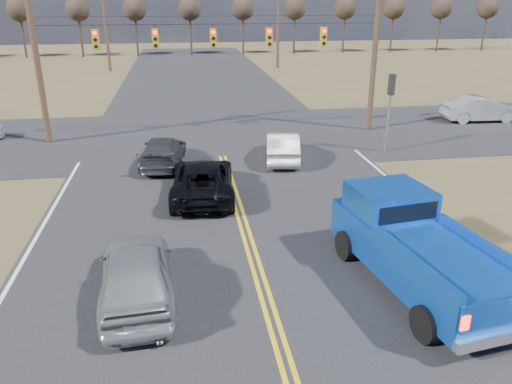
{
  "coord_description": "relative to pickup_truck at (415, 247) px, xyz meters",
  "views": [
    {
      "loc": [
        -1.94,
        -9.43,
        7.33
      ],
      "look_at": [
        0.32,
        5.26,
        1.5
      ],
      "focal_mm": 35.0,
      "sensor_mm": 36.0,
      "label": 1
    }
  ],
  "objects": [
    {
      "name": "treeline",
      "position": [
        -4.04,
        25.36,
        4.58
      ],
      "size": [
        87.0,
        117.8,
        7.4
      ],
      "color": "#33261C",
      "rests_on": "ground"
    },
    {
      "name": "road_main",
      "position": [
        -4.04,
        8.4,
        -1.12
      ],
      "size": [
        14.0,
        120.0,
        0.02
      ],
      "primitive_type": "cube",
      "color": "#28282B",
      "rests_on": "ground"
    },
    {
      "name": "dgrey_car_queue",
      "position": [
        -6.87,
        11.54,
        -0.47
      ],
      "size": [
        2.3,
        4.67,
        1.3
      ],
      "primitive_type": "imported",
      "rotation": [
        0.0,
        0.0,
        3.03
      ],
      "color": "#36373C",
      "rests_on": "ground"
    },
    {
      "name": "silver_suv",
      "position": [
        -7.32,
        0.35,
        -0.34
      ],
      "size": [
        2.17,
        4.69,
        1.56
      ],
      "primitive_type": "imported",
      "rotation": [
        0.0,
        0.0,
        3.22
      ],
      "color": "gray",
      "rests_on": "ground"
    },
    {
      "name": "black_suv",
      "position": [
        -5.25,
        7.33,
        -0.42
      ],
      "size": [
        2.69,
        5.23,
        1.41
      ],
      "primitive_type": "imported",
      "rotation": [
        0.0,
        0.0,
        3.07
      ],
      "color": "black",
      "rests_on": "ground"
    },
    {
      "name": "cross_car_east_near",
      "position": [
        12.64,
        17.42,
        -0.34
      ],
      "size": [
        1.92,
        4.82,
        1.56
      ],
      "primitive_type": "imported",
      "rotation": [
        0.0,
        0.0,
        1.51
      ],
      "color": "#9C9FA4",
      "rests_on": "ground"
    },
    {
      "name": "pickup_truck",
      "position": [
        0.0,
        0.0,
        0.0
      ],
      "size": [
        3.15,
        6.41,
        2.31
      ],
      "rotation": [
        0.0,
        0.0,
        0.14
      ],
      "color": "black",
      "rests_on": "ground"
    },
    {
      "name": "signal_gantry",
      "position": [
        -3.54,
        16.19,
        3.94
      ],
      "size": [
        19.6,
        4.83,
        10.0
      ],
      "color": "#473323",
      "rests_on": "ground"
    },
    {
      "name": "white_car_queue",
      "position": [
        -1.25,
        11.42,
        -0.42
      ],
      "size": [
        2.16,
        4.42,
        1.4
      ],
      "primitive_type": "imported",
      "rotation": [
        0.0,
        0.0,
        2.97
      ],
      "color": "#BCBCBC",
      "rests_on": "ground"
    },
    {
      "name": "ground",
      "position": [
        -4.04,
        -1.6,
        -1.12
      ],
      "size": [
        160.0,
        160.0,
        0.0
      ],
      "primitive_type": "plane",
      "color": "brown",
      "rests_on": "ground"
    },
    {
      "name": "road_cross",
      "position": [
        -4.04,
        16.4,
        -1.12
      ],
      "size": [
        120.0,
        12.0,
        0.02
      ],
      "primitive_type": "cube",
      "color": "#28282B",
      "rests_on": "ground"
    },
    {
      "name": "utility_poles",
      "position": [
        -4.04,
        15.4,
        4.11
      ],
      "size": [
        19.6,
        58.32,
        10.0
      ],
      "color": "#473323",
      "rests_on": "ground"
    }
  ]
}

